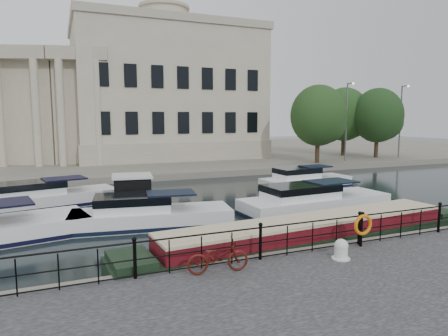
{
  "coord_description": "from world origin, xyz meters",
  "views": [
    {
      "loc": [
        -5.84,
        -13.25,
        5.1
      ],
      "look_at": [
        0.5,
        2.0,
        3.0
      ],
      "focal_mm": 32.0,
      "sensor_mm": 36.0,
      "label": 1
    }
  ],
  "objects_px": {
    "mooring_bollard": "(341,250)",
    "harbour_hut": "(133,196)",
    "narrowboat": "(312,239)",
    "life_ring_post": "(363,225)",
    "bicycle": "(218,257)"
  },
  "relations": [
    {
      "from": "mooring_bollard",
      "to": "harbour_hut",
      "type": "xyz_separation_m",
      "value": [
        -4.79,
        10.94,
        0.09
      ]
    },
    {
      "from": "narrowboat",
      "to": "life_ring_post",
      "type": "bearing_deg",
      "value": -74.63
    },
    {
      "from": "harbour_hut",
      "to": "bicycle",
      "type": "bearing_deg",
      "value": -78.82
    },
    {
      "from": "bicycle",
      "to": "harbour_hut",
      "type": "relative_size",
      "value": 0.61
    },
    {
      "from": "mooring_bollard",
      "to": "harbour_hut",
      "type": "bearing_deg",
      "value": 113.65
    },
    {
      "from": "mooring_bollard",
      "to": "narrowboat",
      "type": "xyz_separation_m",
      "value": [
        0.78,
        2.68,
        -0.5
      ]
    },
    {
      "from": "life_ring_post",
      "to": "narrowboat",
      "type": "height_order",
      "value": "life_ring_post"
    },
    {
      "from": "narrowboat",
      "to": "bicycle",
      "type": "bearing_deg",
      "value": -159.81
    },
    {
      "from": "harbour_hut",
      "to": "mooring_bollard",
      "type": "bearing_deg",
      "value": -58.95
    },
    {
      "from": "mooring_bollard",
      "to": "narrowboat",
      "type": "height_order",
      "value": "mooring_bollard"
    },
    {
      "from": "bicycle",
      "to": "mooring_bollard",
      "type": "distance_m",
      "value": 4.13
    },
    {
      "from": "life_ring_post",
      "to": "narrowboat",
      "type": "bearing_deg",
      "value": 109.55
    },
    {
      "from": "bicycle",
      "to": "narrowboat",
      "type": "relative_size",
      "value": 0.12
    },
    {
      "from": "harbour_hut",
      "to": "narrowboat",
      "type": "bearing_deg",
      "value": -48.6
    },
    {
      "from": "bicycle",
      "to": "narrowboat",
      "type": "bearing_deg",
      "value": -58.89
    }
  ]
}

